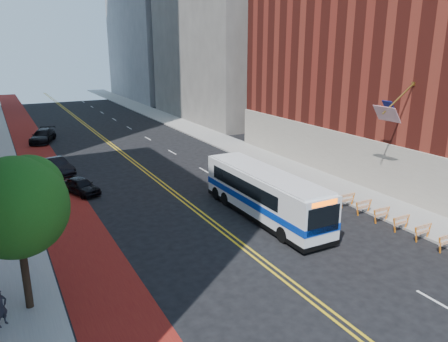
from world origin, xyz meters
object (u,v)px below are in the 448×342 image
transit_bus (264,193)px  car_c (43,136)px  pedestrian (1,308)px  car_b (57,166)px  car_a (81,186)px  street_tree (17,203)px

transit_bus → car_c: size_ratio=2.24×
pedestrian → car_c: bearing=45.5°
car_b → car_c: (0.48, 14.52, 0.04)m
car_b → car_c: size_ratio=0.84×
car_b → pedestrian: bearing=-120.6°
car_a → car_c: 21.03m
transit_bus → street_tree: bearing=-164.5°
street_tree → transit_bus: (14.67, 4.13, -3.25)m
transit_bus → pedestrian: bearing=-162.5°
street_tree → car_c: (4.51, 35.71, -4.16)m
transit_bus → car_a: 14.42m
transit_bus → car_c: transit_bus is taller
transit_bus → car_b: bearing=121.7°
car_c → pedestrian: bearing=-77.5°
car_b → car_c: car_c is taller
pedestrian → car_a: bearing=33.1°
car_a → car_c: car_c is taller
transit_bus → pedestrian: (-15.81, -5.06, -0.71)m
car_a → car_b: bearing=76.6°
car_c → transit_bus: bearing=-50.9°
street_tree → transit_bus: bearing=15.7°
street_tree → transit_bus: street_tree is taller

